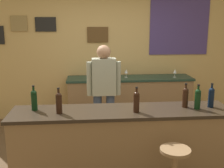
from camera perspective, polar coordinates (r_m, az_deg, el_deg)
The scene contains 15 objects.
ground_plane at distance 4.12m, azimuth 1.27°, elevation -15.80°, with size 10.00×10.00×0.00m, color brown.
back_wall at distance 5.67m, azimuth -0.66°, elevation 7.19°, with size 6.00×0.09×2.80m.
bar_counter at distance 3.56m, azimuth 2.02°, elevation -12.36°, with size 2.68×0.60×0.92m.
side_counter at distance 5.52m, azimuth 3.58°, elevation -3.20°, with size 2.41×0.56×0.90m.
bartender at distance 4.30m, azimuth -1.67°, elevation -1.16°, with size 0.52×0.21×1.62m.
bar_stool at distance 3.14m, azimuth 12.62°, elevation -16.39°, with size 0.32×0.32×0.68m.
wine_bottle_a at distance 3.47m, azimuth -15.63°, elevation -3.02°, with size 0.07×0.07×0.31m.
wine_bottle_b at distance 3.29m, azimuth -10.79°, elevation -3.64°, with size 0.07×0.07×0.31m.
wine_bottle_c at distance 3.28m, azimuth 5.01°, elevation -3.48°, with size 0.07×0.07×0.31m.
wine_bottle_d at distance 3.58m, azimuth 14.75°, elevation -2.49°, with size 0.07×0.07×0.31m.
wine_bottle_e at distance 3.55m, azimuth 17.10°, elevation -2.77°, with size 0.07×0.07×0.31m.
wine_bottle_f at distance 3.67m, azimuth 19.60°, elevation -2.42°, with size 0.07×0.07×0.31m.
wine_glass_a at distance 5.40m, azimuth 2.92°, elevation 2.53°, with size 0.07×0.07×0.16m.
wine_glass_b at distance 5.53m, azimuth 12.74°, elevation 2.49°, with size 0.07×0.07×0.16m.
coffee_mug at distance 5.33m, azimuth -0.26°, elevation 1.73°, with size 0.12×0.08×0.09m.
Camera 1 is at (-0.40, -3.59, 1.98)m, focal length 44.78 mm.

